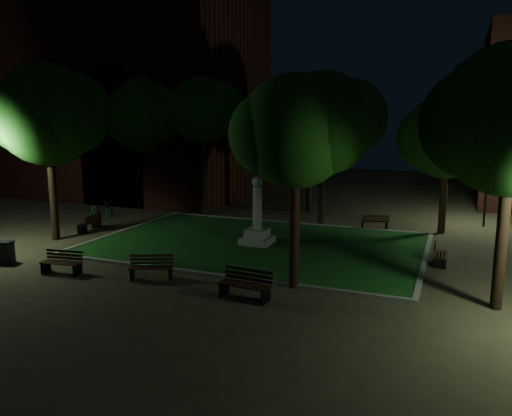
{
  "coord_description": "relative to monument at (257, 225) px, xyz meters",
  "views": [
    {
      "loc": [
        8.56,
        -19.43,
        5.98
      ],
      "look_at": [
        0.34,
        1.0,
        1.98
      ],
      "focal_mm": 35.0,
      "sensor_mm": 36.0,
      "label": 1
    }
  ],
  "objects": [
    {
      "name": "trash_bin",
      "position": [
        -8.64,
        -6.64,
        -0.5
      ],
      "size": [
        0.62,
        0.62,
        0.9
      ],
      "color": "black",
      "rests_on": "ground"
    },
    {
      "name": "lawn",
      "position": [
        0.0,
        0.0,
        -0.92
      ],
      "size": [
        15.0,
        10.0,
        0.08
      ],
      "primitive_type": "cube",
      "color": "#164716",
      "rests_on": "ground"
    },
    {
      "name": "bench_right_side",
      "position": [
        8.14,
        -0.14,
        -0.57
      ],
      "size": [
        0.52,
        1.48,
        0.81
      ],
      "rotation": [
        0.0,
        0.0,
        1.57
      ],
      "color": "black",
      "rests_on": "ground"
    },
    {
      "name": "tree_ne",
      "position": [
        8.15,
        5.89,
        4.1
      ],
      "size": [
        5.34,
        4.36,
        7.25
      ],
      "color": "black",
      "rests_on": "ground"
    },
    {
      "name": "building_main",
      "position": [
        -15.86,
        11.79,
        6.42
      ],
      "size": [
        20.0,
        12.0,
        15.0
      ],
      "color": "#411A11",
      "rests_on": "ground"
    },
    {
      "name": "ground",
      "position": [
        0.0,
        -2.0,
        -0.96
      ],
      "size": [
        80.0,
        80.0,
        0.0
      ],
      "primitive_type": "plane",
      "color": "#3F3524"
    },
    {
      "name": "lamppost_nw",
      "position": [
        -10.22,
        7.73,
        1.9
      ],
      "size": [
        1.18,
        0.28,
        4.02
      ],
      "color": "black",
      "rests_on": "ground"
    },
    {
      "name": "bench_left_side",
      "position": [
        -9.39,
        -0.57,
        -0.53
      ],
      "size": [
        0.83,
        1.7,
        0.9
      ],
      "rotation": [
        0.0,
        0.0,
        -1.4
      ],
      "color": "black",
      "rests_on": "ground"
    },
    {
      "name": "bench_near_left",
      "position": [
        -1.81,
        -6.19,
        -0.54
      ],
      "size": [
        1.71,
        1.17,
        0.89
      ],
      "rotation": [
        0.0,
        0.0,
        0.42
      ],
      "color": "black",
      "rests_on": "ground"
    },
    {
      "name": "tree_nw",
      "position": [
        -10.36,
        6.56,
        5.19
      ],
      "size": [
        6.03,
        4.92,
        8.61
      ],
      "color": "black",
      "rests_on": "ground"
    },
    {
      "name": "lamppost_ne",
      "position": [
        10.2,
        8.51,
        2.18
      ],
      "size": [
        1.18,
        0.28,
        4.5
      ],
      "color": "black",
      "rests_on": "ground"
    },
    {
      "name": "bench_west_near",
      "position": [
        -5.41,
        -6.92,
        -0.54
      ],
      "size": [
        1.67,
        0.77,
        0.88
      ],
      "rotation": [
        0.0,
        0.0,
        0.14
      ],
      "color": "black",
      "rests_on": "ground"
    },
    {
      "name": "tree_far_north",
      "position": [
        0.04,
        9.07,
        5.15
      ],
      "size": [
        5.46,
        4.45,
        8.34
      ],
      "color": "black",
      "rests_on": "ground"
    },
    {
      "name": "bench_near_right",
      "position": [
        2.3,
        -6.81,
        -0.49
      ],
      "size": [
        1.86,
        0.8,
        0.99
      ],
      "rotation": [
        0.0,
        0.0,
        -0.09
      ],
      "color": "black",
      "rests_on": "ground"
    },
    {
      "name": "tree_north_er",
      "position": [
        1.74,
        5.74,
        4.92
      ],
      "size": [
        6.52,
        5.32,
        8.54
      ],
      "color": "black",
      "rests_on": "ground"
    },
    {
      "name": "tree_se",
      "position": [
        3.52,
        -5.11,
        4.56
      ],
      "size": [
        4.8,
        3.92,
        7.49
      ],
      "color": "black",
      "rests_on": "ground"
    },
    {
      "name": "bicycle",
      "position": [
        -11.47,
        2.99,
        -0.46
      ],
      "size": [
        2.0,
        1.02,
        1.0
      ],
      "primitive_type": "imported",
      "rotation": [
        0.0,
        0.0,
        1.38
      ],
      "color": "black",
      "rests_on": "ground"
    },
    {
      "name": "tree_west",
      "position": [
        -9.59,
        -2.75,
        5.14
      ],
      "size": [
        5.96,
        4.87,
        8.54
      ],
      "color": "black",
      "rests_on": "ground"
    },
    {
      "name": "tree_north_wl",
      "position": [
        -5.63,
        5.52,
        5.47
      ],
      "size": [
        4.78,
        3.9,
        8.39
      ],
      "color": "black",
      "rests_on": "ground"
    },
    {
      "name": "monument",
      "position": [
        0.0,
        0.0,
        0.0
      ],
      "size": [
        1.4,
        1.4,
        3.2
      ],
      "color": "gray",
      "rests_on": "lawn"
    },
    {
      "name": "bench_far_side",
      "position": [
        4.66,
        5.52,
        -0.58
      ],
      "size": [
        1.56,
        0.95,
        0.81
      ],
      "rotation": [
        0.0,
        0.0,
        3.47
      ],
      "color": "black",
      "rests_on": "ground"
    },
    {
      "name": "lawn_kerb",
      "position": [
        0.0,
        0.0,
        -0.9
      ],
      "size": [
        15.4,
        10.4,
        0.12
      ],
      "color": "slate",
      "rests_on": "ground"
    }
  ]
}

